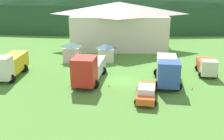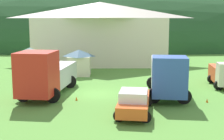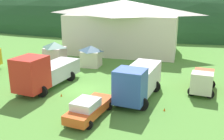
{
  "view_description": "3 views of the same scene",
  "coord_description": "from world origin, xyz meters",
  "views": [
    {
      "loc": [
        -0.39,
        -31.58,
        11.89
      ],
      "look_at": [
        -1.0,
        0.68,
        1.2
      ],
      "focal_mm": 42.95,
      "sensor_mm": 36.0,
      "label": 1
    },
    {
      "loc": [
        1.08,
        -25.07,
        6.05
      ],
      "look_at": [
        1.39,
        1.17,
        1.79
      ],
      "focal_mm": 50.4,
      "sensor_mm": 36.0,
      "label": 2
    },
    {
      "loc": [
        9.3,
        -23.01,
        9.41
      ],
      "look_at": [
        2.16,
        3.49,
        1.29
      ],
      "focal_mm": 41.85,
      "sensor_mm": 36.0,
      "label": 3
    }
  ],
  "objects": [
    {
      "name": "traffic_cone_near_pickup",
      "position": [
        -1.32,
        -2.05,
        0.0
      ],
      "size": [
        0.36,
        0.36,
        0.57
      ],
      "primitive_type": "cone",
      "color": "orange",
      "rests_on": "ground"
    },
    {
      "name": "play_shed_pink",
      "position": [
        -7.39,
        8.75,
        1.57
      ],
      "size": [
        2.68,
        2.78,
        3.05
      ],
      "color": "beige",
      "rests_on": "ground"
    },
    {
      "name": "play_shed_cream",
      "position": [
        -2.08,
        8.63,
        1.45
      ],
      "size": [
        2.57,
        2.34,
        2.82
      ],
      "color": "beige",
      "rests_on": "ground"
    },
    {
      "name": "traffic_cone_mid_row",
      "position": [
        8.35,
        -2.73,
        0.0
      ],
      "size": [
        0.36,
        0.36,
        0.55
      ],
      "primitive_type": "cone",
      "color": "orange",
      "rests_on": "ground"
    },
    {
      "name": "ground_plane",
      "position": [
        0.0,
        0.0,
        0.0
      ],
      "size": [
        200.0,
        200.0,
        0.0
      ],
      "primitive_type": "plane",
      "color": "#518C38"
    },
    {
      "name": "forested_hill_backdrop",
      "position": [
        0.0,
        58.13,
        0.0
      ],
      "size": [
        160.04,
        60.0,
        32.02
      ],
      "primitive_type": "ellipsoid",
      "color": "#234C28",
      "rests_on": "ground"
    },
    {
      "name": "crane_truck_red",
      "position": [
        -3.84,
        -0.59,
        1.79
      ],
      "size": [
        3.99,
        8.71,
        3.74
      ],
      "rotation": [
        0.0,
        0.0,
        -1.7
      ],
      "color": "red",
      "rests_on": "ground"
    },
    {
      "name": "service_pickup_orange",
      "position": [
        2.73,
        -5.53,
        0.83
      ],
      "size": [
        2.79,
        5.37,
        1.66
      ],
      "rotation": [
        0.0,
        0.0,
        -1.72
      ],
      "color": "#E25622",
      "rests_on": "ground"
    },
    {
      "name": "depot_building",
      "position": [
        0.0,
        18.59,
        4.31
      ],
      "size": [
        18.38,
        11.13,
        8.37
      ],
      "color": "silver",
      "rests_on": "ground"
    },
    {
      "name": "box_truck_blue",
      "position": [
        5.75,
        -0.67,
        1.78
      ],
      "size": [
        3.81,
        7.82,
        3.42
      ],
      "rotation": [
        0.0,
        0.0,
        -1.7
      ],
      "color": "#3356AD",
      "rests_on": "ground"
    }
  ]
}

